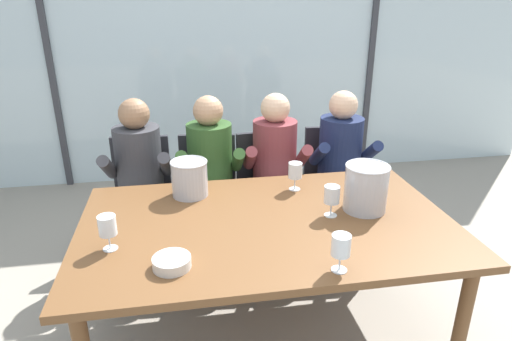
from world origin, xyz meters
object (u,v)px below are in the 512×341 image
tasting_bowl (172,262)px  wine_glass_center_pour (107,227)px  chair_left_of_center (208,186)px  ice_bucket_secondary (366,187)px  person_maroon_top (276,166)px  wine_glass_near_bucket (295,172)px  dining_table (267,232)px  chair_center (267,182)px  chair_right_of_center (333,175)px  person_olive_shirt (211,170)px  wine_glass_by_right_taster (332,196)px  wine_glass_by_left_taster (341,247)px  person_navy_polo (342,162)px  ice_bucket_primary (190,178)px  chair_near_curtain (141,189)px  person_charcoal_jacket (139,175)px

tasting_bowl → wine_glass_center_pour: 0.36m
chair_left_of_center → ice_bucket_secondary: size_ratio=3.38×
person_maroon_top → wine_glass_near_bucket: person_maroon_top is taller
dining_table → chair_center: 1.01m
chair_right_of_center → wine_glass_center_pour: (-1.52, -1.18, 0.33)m
person_olive_shirt → wine_glass_by_right_taster: size_ratio=6.97×
chair_left_of_center → wine_glass_by_left_taster: bearing=-65.0°
ice_bucket_secondary → person_maroon_top: bearing=111.3°
person_navy_polo → wine_glass_by_right_taster: bearing=-110.3°
person_maroon_top → wine_glass_near_bucket: size_ratio=6.97×
person_navy_polo → wine_glass_by_left_taster: person_navy_polo is taller
ice_bucket_primary → wine_glass_by_right_taster: ice_bucket_primary is taller
chair_near_curtain → person_maroon_top: 1.00m
chair_near_curtain → wine_glass_by_right_taster: bearing=-39.2°
person_charcoal_jacket → wine_glass_near_bucket: (0.98, -0.50, 0.15)m
chair_left_of_center → wine_glass_center_pour: size_ratio=5.14×
chair_left_of_center → wine_glass_near_bucket: (0.50, -0.61, 0.33)m
chair_center → chair_right_of_center: 0.54m
chair_left_of_center → dining_table: bearing=-68.3°
wine_glass_by_left_taster → tasting_bowl: bearing=168.4°
chair_near_curtain → tasting_bowl: bearing=-75.9°
dining_table → wine_glass_by_right_taster: bearing=-0.1°
person_maroon_top → wine_glass_by_left_taster: person_maroon_top is taller
chair_near_curtain → person_olive_shirt: 0.56m
chair_left_of_center → wine_glass_center_pour: wine_glass_center_pour is taller
person_olive_shirt → chair_near_curtain: bearing=165.6°
chair_near_curtain → chair_center: size_ratio=1.00×
chair_left_of_center → chair_center: size_ratio=1.00×
chair_left_of_center → ice_bucket_primary: (-0.13, -0.58, 0.32)m
person_charcoal_jacket → wine_glass_center_pour: person_charcoal_jacket is taller
person_olive_shirt → chair_left_of_center: bearing=102.7°
dining_table → chair_near_curtain: chair_near_curtain is taller
ice_bucket_primary → wine_glass_center_pour: 0.67m
wine_glass_near_bucket → ice_bucket_primary: bearing=177.5°
chair_center → chair_right_of_center: bearing=-1.6°
wine_glass_by_left_taster → wine_glass_by_right_taster: size_ratio=1.00×
chair_near_curtain → wine_glass_center_pour: size_ratio=5.14×
wine_glass_near_bucket → wine_glass_by_left_taster: bearing=-91.6°
wine_glass_near_bucket → person_olive_shirt: bearing=134.0°
chair_left_of_center → chair_right_of_center: bearing=9.9°
ice_bucket_secondary → wine_glass_center_pour: size_ratio=1.52×
dining_table → chair_right_of_center: size_ratio=2.20×
wine_glass_by_left_taster → wine_glass_near_bucket: (0.02, 0.87, 0.00)m
dining_table → ice_bucket_secondary: size_ratio=7.44×
person_olive_shirt → person_maroon_top: same height
chair_near_curtain → person_olive_shirt: (0.50, -0.15, 0.17)m
chair_near_curtain → chair_center: bearing=1.6°
chair_right_of_center → chair_center: bearing=-171.8°
ice_bucket_secondary → dining_table: bearing=-176.1°
person_olive_shirt → ice_bucket_secondary: person_olive_shirt is taller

